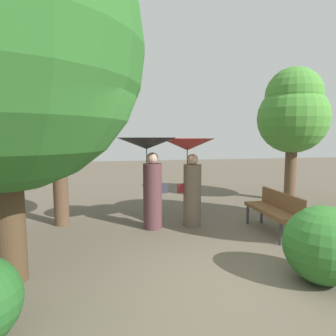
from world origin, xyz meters
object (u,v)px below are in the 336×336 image
(person_right, at_px, (189,163))
(park_bench, at_px, (274,208))
(tree_near_left, at_px, (57,107))
(tree_near_right, at_px, (293,112))
(person_left, at_px, (149,163))

(person_right, bearing_deg, park_bench, -113.42)
(tree_near_left, xyz_separation_m, tree_near_right, (6.51, 1.13, 0.09))
(person_left, distance_m, tree_near_right, 5.13)
(park_bench, xyz_separation_m, tree_near_left, (-4.36, 1.49, 2.11))
(person_left, distance_m, park_bench, 2.75)
(tree_near_right, bearing_deg, park_bench, -129.30)
(person_right, distance_m, tree_near_right, 4.35)
(person_right, height_order, tree_near_left, tree_near_left)
(tree_near_left, bearing_deg, park_bench, -18.93)
(tree_near_left, bearing_deg, tree_near_right, 9.86)
(person_right, bearing_deg, person_left, 94.94)
(person_left, relative_size, tree_near_right, 0.49)
(park_bench, height_order, tree_near_left, tree_near_left)
(person_right, relative_size, tree_near_right, 0.48)
(person_right, xyz_separation_m, tree_near_left, (-2.78, 0.67, 1.22))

